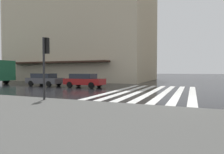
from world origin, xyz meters
TOP-DOWN VIEW (x-y plane):
  - ground_plane at (0.00, 0.00)m, footprint 220.00×220.00m
  - zebra_crossing at (4.00, 2.40)m, footprint 13.00×6.50m
  - haussmann_block_mid at (20.13, 18.32)m, footprint 16.48×24.55m
  - traffic_signal_post at (-3.51, 6.79)m, footprint 0.44×0.30m
  - car_dark_grey at (5.50, 14.83)m, footprint 1.85×4.10m
  - car_red at (5.50, 9.70)m, footprint 1.85×4.10m

SIDE VIEW (x-z plane):
  - ground_plane at x=0.00m, z-range 0.00..0.00m
  - zebra_crossing at x=4.00m, z-range 0.00..0.01m
  - car_dark_grey at x=5.50m, z-range 0.05..1.46m
  - car_red at x=5.50m, z-range 0.05..1.46m
  - traffic_signal_post at x=-3.51m, z-range 0.89..4.24m
  - haussmann_block_mid at x=20.13m, z-range -0.23..22.03m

